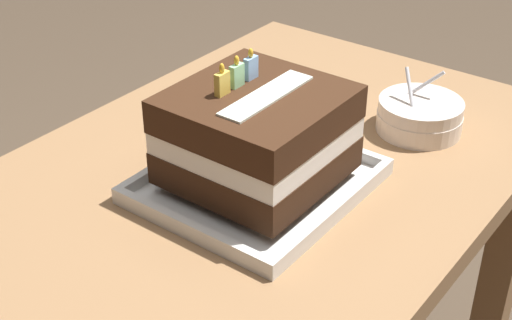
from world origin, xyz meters
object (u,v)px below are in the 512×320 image
object	(u,v)px
foil_tray	(257,184)
bowl_stack	(420,116)
birthday_cake	(257,134)
serving_spoon_near_tray	(303,74)

from	to	relation	value
foil_tray	bowl_stack	size ratio (longest dim) A/B	2.20
birthday_cake	bowl_stack	world-z (taller)	birthday_cake
birthday_cake	serving_spoon_near_tray	xyz separation A→B (m)	(0.34, 0.15, -0.08)
birthday_cake	foil_tray	bearing A→B (deg)	-90.00
birthday_cake	serving_spoon_near_tray	distance (m)	0.38
bowl_stack	serving_spoon_near_tray	distance (m)	0.26
birthday_cake	bowl_stack	distance (m)	0.31
foil_tray	birthday_cake	distance (m)	0.08
foil_tray	bowl_stack	distance (m)	0.30
bowl_stack	serving_spoon_near_tray	bearing A→B (deg)	77.51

